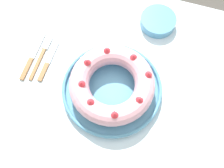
% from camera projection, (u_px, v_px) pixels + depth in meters
% --- Properties ---
extents(ground_plane, '(8.00, 8.00, 0.00)m').
position_uv_depth(ground_plane, '(109.00, 131.00, 1.61)').
color(ground_plane, '#4C4742').
extents(dining_table, '(1.27, 0.94, 0.72)m').
position_uv_depth(dining_table, '(107.00, 99.00, 1.02)').
color(dining_table, silver).
rests_on(dining_table, ground_plane).
extents(serving_dish, '(0.35, 0.35, 0.03)m').
position_uv_depth(serving_dish, '(112.00, 89.00, 0.92)').
color(serving_dish, '#518EB2').
rests_on(serving_dish, dining_table).
extents(bundt_cake, '(0.29, 0.29, 0.08)m').
position_uv_depth(bundt_cake, '(112.00, 84.00, 0.88)').
color(bundt_cake, '#E09EAD').
rests_on(bundt_cake, serving_dish).
extents(fork, '(0.02, 0.19, 0.01)m').
position_uv_depth(fork, '(42.00, 55.00, 0.99)').
color(fork, '#936038').
rests_on(fork, dining_table).
extents(serving_knife, '(0.02, 0.20, 0.01)m').
position_uv_depth(serving_knife, '(31.00, 59.00, 0.98)').
color(serving_knife, '#936038').
rests_on(serving_knife, dining_table).
extents(cake_knife, '(0.02, 0.17, 0.01)m').
position_uv_depth(cake_knife, '(47.00, 64.00, 0.97)').
color(cake_knife, '#936038').
rests_on(cake_knife, dining_table).
extents(side_bowl, '(0.14, 0.14, 0.04)m').
position_uv_depth(side_bowl, '(158.00, 21.00, 1.02)').
color(side_bowl, '#518EB2').
rests_on(side_bowl, dining_table).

